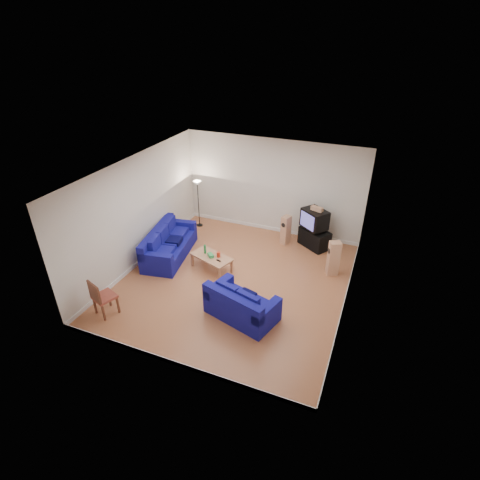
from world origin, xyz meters
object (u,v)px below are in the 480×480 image
at_px(television, 314,219).
at_px(sofa_loveseat, 240,306).
at_px(sofa_three_seat, 168,246).
at_px(tv_stand, 314,238).
at_px(coffee_table, 212,258).

bearing_deg(television, sofa_loveseat, -64.19).
distance_m(sofa_loveseat, television, 4.14).
bearing_deg(sofa_three_seat, tv_stand, 108.92).
height_order(sofa_three_seat, television, television).
height_order(tv_stand, television, television).
xyz_separation_m(sofa_three_seat, television, (3.99, 2.21, 0.66)).
bearing_deg(television, coffee_table, -97.44).
height_order(sofa_loveseat, television, television).
height_order(coffee_table, tv_stand, tv_stand).
distance_m(sofa_loveseat, coffee_table, 2.24).
bearing_deg(sofa_three_seat, coffee_table, 73.74).
height_order(coffee_table, television, television).
relative_size(sofa_three_seat, coffee_table, 1.82).
distance_m(sofa_three_seat, sofa_loveseat, 3.60).
bearing_deg(tv_stand, sofa_loveseat, -68.84).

